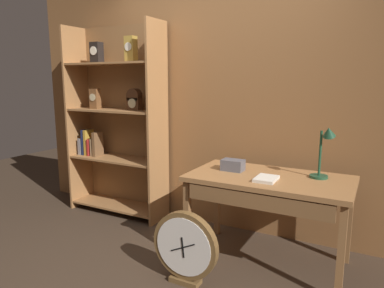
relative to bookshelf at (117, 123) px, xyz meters
name	(u,v)px	position (x,y,z in m)	size (l,w,h in m)	color
ground_plane	(141,287)	(1.18, -1.18, -1.05)	(10.00, 10.00, 0.00)	#3D2D21
back_wood_panel	(219,103)	(1.18, 0.21, 0.25)	(4.80, 0.05, 2.60)	brown
bookshelf	(117,123)	(0.00, 0.00, 0.00)	(1.17, 0.38, 2.14)	#9E6B3D
workbench	(268,187)	(1.89, -0.38, -0.38)	(1.31, 0.72, 0.76)	#9E6B3D
desk_lamp	(324,150)	(2.29, -0.24, -0.06)	(0.19, 0.19, 0.44)	#1E472D
toolbox_small	(233,165)	(1.55, -0.32, -0.25)	(0.19, 0.13, 0.10)	#595960
open_repair_manual	(266,179)	(1.90, -0.49, -0.29)	(0.16, 0.22, 0.03)	silver
round_clock_large	(185,247)	(1.44, -0.97, -0.76)	(0.53, 0.11, 0.57)	brown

